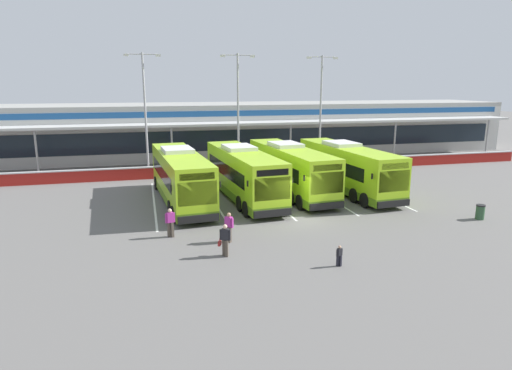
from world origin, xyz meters
The scene contains 20 objects.
ground_plane centered at (0.00, 0.00, 0.00)m, with size 200.00×200.00×0.00m, color #605E5B.
terminal_building centered at (0.00, 26.91, 3.01)m, with size 70.00×13.00×6.00m.
red_barrier_wall centered at (0.00, 14.50, 0.56)m, with size 60.00×0.40×1.10m.
coach_bus_leftmost centered at (-6.49, 5.79, 1.79)m, with size 3.71×12.31×3.78m.
coach_bus_left_centre centered at (-1.97, 5.83, 1.79)m, with size 3.71×12.31×3.78m.
coach_bus_centre centered at (1.89, 6.54, 1.79)m, with size 3.71×12.31×3.78m.
coach_bus_right_centre centered at (6.34, 5.96, 1.79)m, with size 3.71×12.31×3.78m.
bay_stripe_far_west centered at (-8.40, 6.00, 0.00)m, with size 0.14×13.00×0.01m, color silver.
bay_stripe_west centered at (-4.20, 6.00, 0.00)m, with size 0.14×13.00×0.01m, color silver.
bay_stripe_mid_west centered at (0.00, 6.00, 0.00)m, with size 0.14×13.00×0.01m, color silver.
bay_stripe_centre centered at (4.20, 6.00, 0.00)m, with size 0.14×13.00×0.01m, color silver.
bay_stripe_mid_east centered at (8.40, 6.00, 0.00)m, with size 0.14×13.00×0.01m, color silver.
pedestrian_with_handbag centered at (-5.29, -4.97, 0.86)m, with size 0.63×0.48×1.62m.
pedestrian_in_dark_coat centered at (-4.72, -3.07, 0.87)m, with size 0.43×0.46×1.62m.
pedestrian_child centered at (-0.41, -7.49, 0.54)m, with size 0.33×0.19×1.00m.
pedestrian_near_bin centered at (-7.70, -1.50, 0.87)m, with size 0.54×0.29×1.62m.
lamp_post_west centered at (-8.61, 17.37, 6.29)m, with size 3.24×0.28×11.00m.
lamp_post_centre centered at (-0.04, 16.49, 6.29)m, with size 3.24×0.28×11.00m.
lamp_post_east centered at (8.66, 17.24, 6.29)m, with size 3.24×0.28×11.00m.
litter_bin centered at (11.18, -2.92, 0.47)m, with size 0.54×0.54×0.93m.
Camera 1 is at (-8.81, -25.03, 8.22)m, focal length 30.98 mm.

